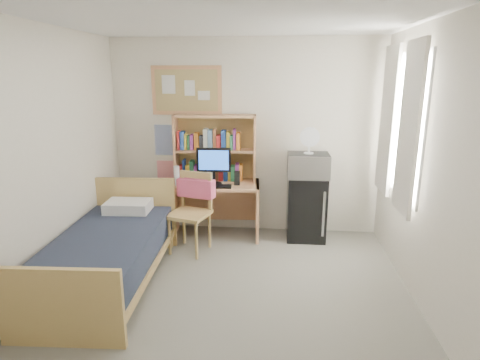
# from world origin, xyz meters

# --- Properties ---
(floor) EXTENTS (3.60, 4.20, 0.02)m
(floor) POSITION_xyz_m (0.00, 0.00, -0.01)
(floor) COLOR gray
(floor) RESTS_ON ground
(ceiling) EXTENTS (3.60, 4.20, 0.02)m
(ceiling) POSITION_xyz_m (0.00, 0.00, 2.60)
(ceiling) COLOR white
(ceiling) RESTS_ON wall_back
(wall_back) EXTENTS (3.60, 0.04, 2.60)m
(wall_back) POSITION_xyz_m (0.00, 2.10, 1.30)
(wall_back) COLOR white
(wall_back) RESTS_ON floor
(wall_front) EXTENTS (3.60, 0.04, 2.60)m
(wall_front) POSITION_xyz_m (0.00, -2.10, 1.30)
(wall_front) COLOR white
(wall_front) RESTS_ON floor
(wall_left) EXTENTS (0.04, 4.20, 2.60)m
(wall_left) POSITION_xyz_m (-1.80, 0.00, 1.30)
(wall_left) COLOR white
(wall_left) RESTS_ON floor
(wall_right) EXTENTS (0.04, 4.20, 2.60)m
(wall_right) POSITION_xyz_m (1.80, 0.00, 1.30)
(wall_right) COLOR white
(wall_right) RESTS_ON floor
(window_unit) EXTENTS (0.10, 1.40, 1.70)m
(window_unit) POSITION_xyz_m (1.75, 1.20, 1.60)
(window_unit) COLOR white
(window_unit) RESTS_ON wall_right
(curtain_left) EXTENTS (0.04, 0.55, 1.70)m
(curtain_left) POSITION_xyz_m (1.72, 0.80, 1.60)
(curtain_left) COLOR white
(curtain_left) RESTS_ON wall_right
(curtain_right) EXTENTS (0.04, 0.55, 1.70)m
(curtain_right) POSITION_xyz_m (1.72, 1.60, 1.60)
(curtain_right) COLOR white
(curtain_right) RESTS_ON wall_right
(bulletin_board) EXTENTS (0.94, 0.03, 0.64)m
(bulletin_board) POSITION_xyz_m (-0.78, 2.08, 1.92)
(bulletin_board) COLOR tan
(bulletin_board) RESTS_ON wall_back
(poster_wave) EXTENTS (0.30, 0.01, 0.42)m
(poster_wave) POSITION_xyz_m (-1.10, 2.09, 1.25)
(poster_wave) COLOR #2848A3
(poster_wave) RESTS_ON wall_back
(poster_japan) EXTENTS (0.28, 0.01, 0.36)m
(poster_japan) POSITION_xyz_m (-1.10, 2.09, 0.78)
(poster_japan) COLOR red
(poster_japan) RESTS_ON wall_back
(desk) EXTENTS (1.21, 0.66, 0.73)m
(desk) POSITION_xyz_m (-0.38, 1.79, 0.37)
(desk) COLOR tan
(desk) RESTS_ON floor
(desk_chair) EXTENTS (0.60, 0.60, 0.98)m
(desk_chair) POSITION_xyz_m (-0.61, 1.26, 0.49)
(desk_chair) COLOR tan
(desk_chair) RESTS_ON floor
(mini_fridge) EXTENTS (0.50, 0.50, 0.85)m
(mini_fridge) POSITION_xyz_m (0.84, 1.83, 0.42)
(mini_fridge) COLOR black
(mini_fridge) RESTS_ON floor
(bed) EXTENTS (1.08, 2.01, 0.54)m
(bed) POSITION_xyz_m (-1.28, 0.38, 0.27)
(bed) COLOR #1C2233
(bed) RESTS_ON floor
(hutch) EXTENTS (1.09, 0.34, 0.88)m
(hutch) POSITION_xyz_m (-0.39, 1.94, 1.18)
(hutch) COLOR tan
(hutch) RESTS_ON desk
(monitor) EXTENTS (0.44, 0.06, 0.47)m
(monitor) POSITION_xyz_m (-0.37, 1.73, 0.97)
(monitor) COLOR black
(monitor) RESTS_ON desk
(keyboard) EXTENTS (0.47, 0.18, 0.02)m
(keyboard) POSITION_xyz_m (-0.36, 1.59, 0.75)
(keyboard) COLOR black
(keyboard) RESTS_ON desk
(speaker_left) EXTENTS (0.07, 0.07, 0.15)m
(speaker_left) POSITION_xyz_m (-0.67, 1.71, 0.81)
(speaker_left) COLOR black
(speaker_left) RESTS_ON desk
(speaker_right) EXTENTS (0.08, 0.08, 0.18)m
(speaker_right) POSITION_xyz_m (-0.07, 1.74, 0.82)
(speaker_right) COLOR black
(speaker_right) RESTS_ON desk
(water_bottle) EXTENTS (0.08, 0.08, 0.25)m
(water_bottle) POSITION_xyz_m (-0.85, 1.66, 0.86)
(water_bottle) COLOR white
(water_bottle) RESTS_ON desk
(hoodie) EXTENTS (0.49, 0.26, 0.23)m
(hoodie) POSITION_xyz_m (-0.56, 1.45, 0.76)
(hoodie) COLOR #DE5479
(hoodie) RESTS_ON desk_chair
(microwave) EXTENTS (0.53, 0.40, 0.30)m
(microwave) POSITION_xyz_m (0.84, 1.81, 1.00)
(microwave) COLOR silver
(microwave) RESTS_ON mini_fridge
(desk_fan) EXTENTS (0.25, 0.25, 0.31)m
(desk_fan) POSITION_xyz_m (0.84, 1.81, 1.30)
(desk_fan) COLOR white
(desk_fan) RESTS_ON microwave
(pillow) EXTENTS (0.53, 0.39, 0.12)m
(pillow) POSITION_xyz_m (-1.32, 1.13, 0.60)
(pillow) COLOR white
(pillow) RESTS_ON bed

